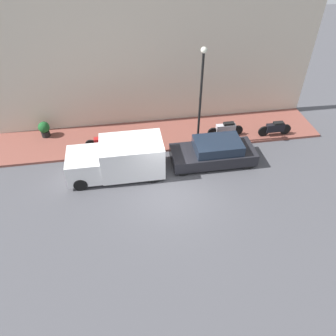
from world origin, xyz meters
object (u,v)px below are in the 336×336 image
at_px(delivery_van, 118,159).
at_px(streetlamp, 201,90).
at_px(scooter_silver, 226,129).
at_px(motorcycle_black, 275,128).
at_px(motorcycle_red, 105,141).
at_px(parked_car, 214,152).
at_px(potted_plant, 44,129).

xyz_separation_m(delivery_van, streetlamp, (1.62, -4.34, 2.43)).
height_order(scooter_silver, motorcycle_black, scooter_silver).
distance_m(motorcycle_red, streetlamp, 5.72).
bearing_deg(parked_car, delivery_van, 92.15).
bearing_deg(streetlamp, parked_car, -160.04).
distance_m(parked_car, delivery_van, 4.88).
relative_size(parked_car, streetlamp, 0.79).
bearing_deg(motorcycle_black, parked_car, 112.42).
bearing_deg(delivery_van, motorcycle_red, 15.78).
bearing_deg(motorcycle_black, potted_plant, 81.43).
xyz_separation_m(scooter_silver, motorcycle_black, (-0.37, -2.77, -0.01)).
distance_m(parked_car, potted_plant, 9.52).
height_order(delivery_van, motorcycle_red, delivery_van).
relative_size(motorcycle_red, potted_plant, 2.35).
relative_size(scooter_silver, motorcycle_black, 1.06).
distance_m(delivery_van, motorcycle_red, 2.26).
xyz_separation_m(delivery_van, potted_plant, (3.76, 3.96, -0.31)).
distance_m(delivery_van, scooter_silver, 6.49).
xyz_separation_m(parked_car, streetlamp, (1.44, 0.52, 2.75)).
relative_size(delivery_van, motorcycle_red, 2.15).
relative_size(motorcycle_black, potted_plant, 2.12).
relative_size(scooter_silver, potted_plant, 2.25).
relative_size(streetlamp, potted_plant, 5.91).
bearing_deg(delivery_van, streetlamp, -69.57).
bearing_deg(streetlamp, motorcycle_red, 83.92).
relative_size(delivery_van, streetlamp, 0.85).
distance_m(motorcycle_red, potted_plant, 3.72).
bearing_deg(potted_plant, motorcycle_black, -98.57).
relative_size(delivery_van, motorcycle_black, 2.38).
height_order(delivery_van, motorcycle_black, delivery_van).
bearing_deg(motorcycle_red, delivery_van, -164.22).
bearing_deg(motorcycle_red, scooter_silver, -89.55).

